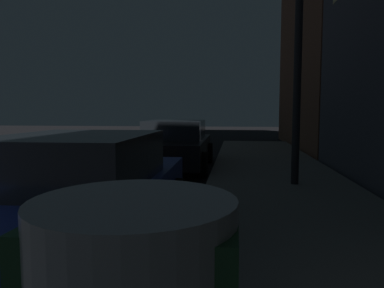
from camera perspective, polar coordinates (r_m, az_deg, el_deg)
The scene contains 3 objects.
car_blue at distance 4.43m, azimuth -16.86°, elevation -7.70°, with size 2.08×4.16×1.43m.
car_black at distance 10.52m, azimuth -2.65°, elevation -0.09°, with size 2.11×4.38×1.43m.
street_lamp at distance 8.07m, azimuth 16.93°, elevation 20.88°, with size 0.44×0.44×5.68m.
Camera 1 is at (4.62, -0.85, 1.68)m, focal length 33.06 mm.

